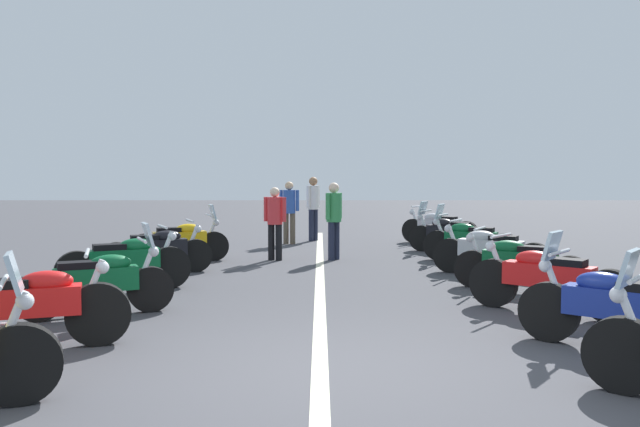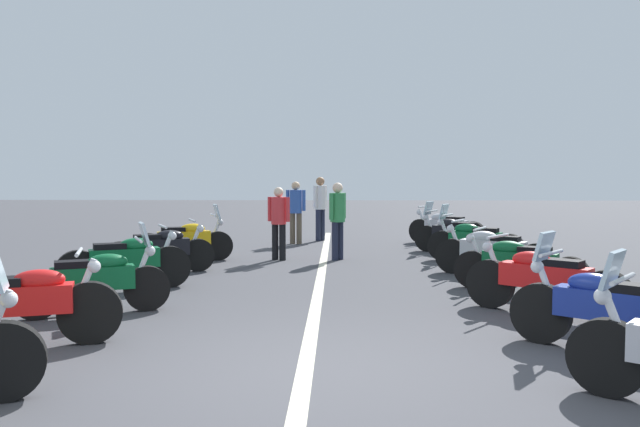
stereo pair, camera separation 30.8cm
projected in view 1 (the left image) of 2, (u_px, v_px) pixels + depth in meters
The scene contains 18 objects.
ground_plane at pixel (320, 375), 5.75m from camera, with size 80.00×80.00×0.00m, color #424247.
lane_centre_stripe at pixel (320, 292), 9.82m from camera, with size 20.14×0.16×0.01m, color beige.
motorcycle_left_row_1 at pixel (31, 306), 6.52m from camera, with size 0.87×1.97×1.02m.
motorcycle_left_row_2 at pixel (99, 281), 8.13m from camera, with size 1.00×1.84×1.19m.
motorcycle_left_row_3 at pixel (126, 262), 9.86m from camera, with size 1.05×1.92×1.02m.
motorcycle_left_row_4 at pixel (158, 250), 11.59m from camera, with size 0.98×1.92×0.99m.
motorcycle_left_row_5 at pixel (181, 240), 13.17m from camera, with size 0.93×1.97×1.20m.
motorcycle_right_row_1 at pixel (617, 307), 6.47m from camera, with size 1.41×1.72×1.22m.
motorcycle_right_row_2 at pixel (547, 279), 8.24m from camera, with size 1.49×1.77×1.01m.
motorcycle_right_row_3 at pixel (518, 263), 9.89m from camera, with size 1.15×1.89×0.98m.
motorcycle_right_row_4 at pixel (490, 251), 11.39m from camera, with size 1.22×1.92×1.00m.
motorcycle_right_row_5 at pixel (469, 240), 13.17m from camera, with size 1.12×1.86×1.21m.
motorcycle_right_row_6 at pixel (449, 233), 14.76m from camera, with size 1.18×1.79×1.20m.
motorcycle_right_row_7 at pixel (439, 227), 16.58m from camera, with size 1.35×1.82×1.00m.
bystander_0 at pixel (313, 203), 17.44m from camera, with size 0.43×0.36×1.76m.
bystander_1 at pixel (289, 208), 16.63m from camera, with size 0.32×0.52×1.65m.
bystander_2 at pixel (334, 215), 13.51m from camera, with size 0.44×0.36×1.66m.
bystander_3 at pixel (275, 218), 13.45m from camera, with size 0.32×0.49×1.56m.
Camera 1 is at (-5.65, 0.00, 1.82)m, focal length 35.52 mm.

